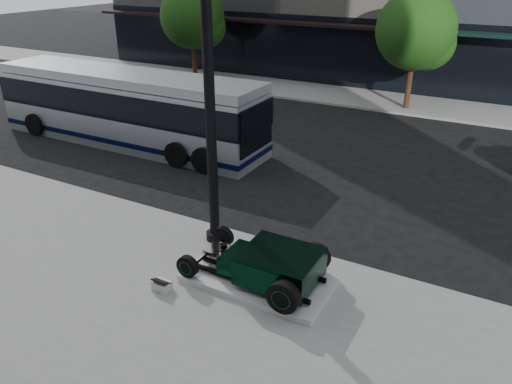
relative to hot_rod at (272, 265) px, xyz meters
The scene contains 8 objects.
ground 4.37m from the hot_rod, 116.70° to the left, with size 120.00×120.00×0.00m, color black.
sidewalk_far 17.97m from the hot_rod, 96.19° to the left, with size 70.00×4.00×0.12m, color gray.
street_trees 17.22m from the hot_rod, 92.68° to the left, with size 29.80×3.80×5.70m.
display_plinth 0.60m from the hot_rod, behind, with size 3.40×1.80×0.15m, color silver.
hot_rod is the anchor object (origin of this frame).
info_plaque 2.55m from the hot_rod, 147.91° to the right, with size 0.41×0.31×0.31m.
lamppost 4.28m from the hot_rod, 153.00° to the left, with size 0.47×0.47×8.63m.
transit_bus 11.81m from the hot_rod, 147.13° to the left, with size 12.12×2.88×2.92m.
Camera 1 is at (6.21, -12.40, 7.01)m, focal length 35.00 mm.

